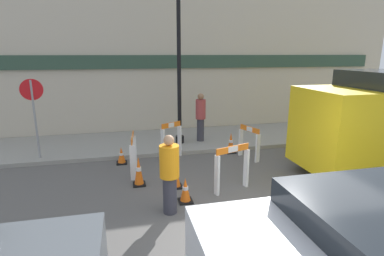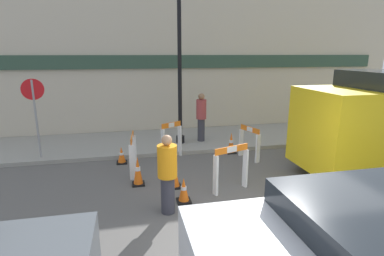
{
  "view_description": "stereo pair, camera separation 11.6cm",
  "coord_description": "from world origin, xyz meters",
  "px_view_note": "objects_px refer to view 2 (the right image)",
  "views": [
    {
      "loc": [
        -2.53,
        -4.27,
        3.11
      ],
      "look_at": [
        -0.65,
        3.97,
        1.0
      ],
      "focal_mm": 28.0,
      "sensor_mm": 36.0,
      "label": 1
    },
    {
      "loc": [
        -2.42,
        -4.3,
        3.11
      ],
      "look_at": [
        -0.65,
        3.97,
        1.0
      ],
      "focal_mm": 28.0,
      "sensor_mm": 36.0,
      "label": 2
    }
  ],
  "objects_px": {
    "person_worker": "(167,172)",
    "person_pedestrian": "(201,116)",
    "stop_sign": "(35,106)",
    "streetlamp_post": "(179,24)"
  },
  "relations": [
    {
      "from": "person_worker",
      "to": "person_pedestrian",
      "type": "xyz_separation_m",
      "value": [
        1.76,
        4.4,
        0.17
      ]
    },
    {
      "from": "person_worker",
      "to": "person_pedestrian",
      "type": "bearing_deg",
      "value": 3.35
    },
    {
      "from": "stop_sign",
      "to": "person_pedestrian",
      "type": "xyz_separation_m",
      "value": [
        5.06,
        0.66,
        -0.64
      ]
    },
    {
      "from": "streetlamp_post",
      "to": "person_worker",
      "type": "relative_size",
      "value": 3.8
    },
    {
      "from": "streetlamp_post",
      "to": "person_pedestrian",
      "type": "relative_size",
      "value": 3.66
    },
    {
      "from": "person_pedestrian",
      "to": "person_worker",
      "type": "bearing_deg",
      "value": 98.78
    },
    {
      "from": "person_worker",
      "to": "person_pedestrian",
      "type": "distance_m",
      "value": 4.74
    },
    {
      "from": "stop_sign",
      "to": "person_pedestrian",
      "type": "bearing_deg",
      "value": 174.95
    },
    {
      "from": "person_worker",
      "to": "person_pedestrian",
      "type": "relative_size",
      "value": 0.96
    },
    {
      "from": "streetlamp_post",
      "to": "stop_sign",
      "type": "relative_size",
      "value": 2.66
    }
  ]
}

